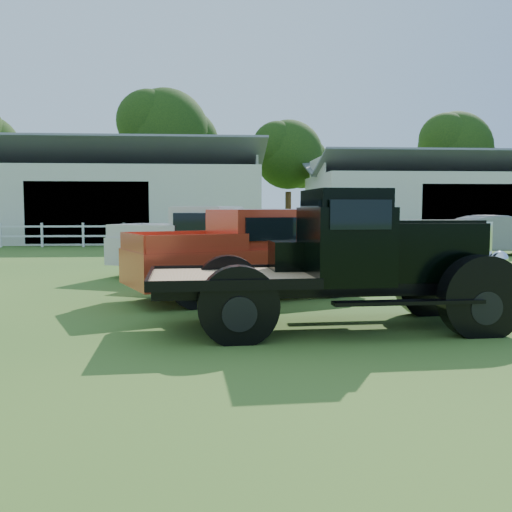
{
  "coord_description": "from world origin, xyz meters",
  "views": [
    {
      "loc": [
        -0.57,
        -8.88,
        1.89
      ],
      "look_at": [
        0.2,
        1.2,
        1.05
      ],
      "focal_mm": 40.0,
      "sensor_mm": 36.0,
      "label": 1
    }
  ],
  "objects_px": {
    "vintage_flatbed": "(337,259)",
    "red_pickup": "(248,253)",
    "misc_car_grey": "(498,235)",
    "misc_car_blue": "(372,237)",
    "white_pickup": "(204,243)"
  },
  "relations": [
    {
      "from": "vintage_flatbed",
      "to": "red_pickup",
      "type": "height_order",
      "value": "vintage_flatbed"
    },
    {
      "from": "red_pickup",
      "to": "misc_car_grey",
      "type": "relative_size",
      "value": 1.06
    },
    {
      "from": "vintage_flatbed",
      "to": "misc_car_grey",
      "type": "height_order",
      "value": "vintage_flatbed"
    },
    {
      "from": "red_pickup",
      "to": "misc_car_grey",
      "type": "bearing_deg",
      "value": 21.62
    },
    {
      "from": "red_pickup",
      "to": "vintage_flatbed",
      "type": "bearing_deg",
      "value": -91.48
    },
    {
      "from": "misc_car_blue",
      "to": "misc_car_grey",
      "type": "relative_size",
      "value": 0.87
    },
    {
      "from": "vintage_flatbed",
      "to": "white_pickup",
      "type": "bearing_deg",
      "value": 105.02
    },
    {
      "from": "vintage_flatbed",
      "to": "white_pickup",
      "type": "xyz_separation_m",
      "value": [
        -2.19,
        6.64,
        -0.14
      ]
    },
    {
      "from": "misc_car_grey",
      "to": "misc_car_blue",
      "type": "bearing_deg",
      "value": 76.44
    },
    {
      "from": "vintage_flatbed",
      "to": "red_pickup",
      "type": "distance_m",
      "value": 3.45
    },
    {
      "from": "vintage_flatbed",
      "to": "misc_car_blue",
      "type": "bearing_deg",
      "value": 68.89
    },
    {
      "from": "misc_car_blue",
      "to": "red_pickup",
      "type": "bearing_deg",
      "value": 174.2
    },
    {
      "from": "misc_car_grey",
      "to": "white_pickup",
      "type": "bearing_deg",
      "value": 116.4
    },
    {
      "from": "misc_car_grey",
      "to": "red_pickup",
      "type": "bearing_deg",
      "value": 129.55
    },
    {
      "from": "red_pickup",
      "to": "white_pickup",
      "type": "height_order",
      "value": "white_pickup"
    }
  ]
}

